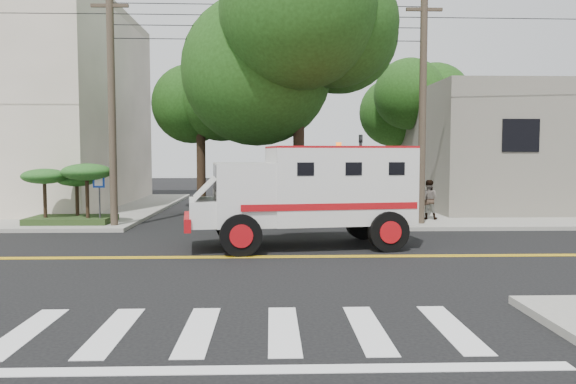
{
  "coord_description": "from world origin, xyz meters",
  "views": [
    {
      "loc": [
        0.39,
        -15.55,
        2.91
      ],
      "look_at": [
        0.98,
        3.21,
        1.6
      ],
      "focal_mm": 35.0,
      "sensor_mm": 36.0,
      "label": 1
    }
  ],
  "objects": [
    {
      "name": "building_right",
      "position": [
        15.0,
        14.0,
        3.15
      ],
      "size": [
        14.0,
        12.0,
        6.0
      ],
      "primitive_type": "cube",
      "color": "slate",
      "rests_on": "sidewalk_ne"
    },
    {
      "name": "accessibility_sign",
      "position": [
        -6.2,
        6.17,
        1.37
      ],
      "size": [
        0.45,
        0.1,
        2.02
      ],
      "color": "#3F3F42",
      "rests_on": "ground"
    },
    {
      "name": "tree_left",
      "position": [
        -2.68,
        11.79,
        5.73
      ],
      "size": [
        4.48,
        4.2,
        7.7
      ],
      "color": "black",
      "rests_on": "ground"
    },
    {
      "name": "pedestrian_b",
      "position": [
        6.96,
        7.53,
        0.97
      ],
      "size": [
        0.94,
        0.82,
        1.64
      ],
      "primitive_type": "imported",
      "rotation": [
        0.0,
        0.0,
        2.86
      ],
      "color": "gray",
      "rests_on": "sidewalk_ne"
    },
    {
      "name": "utility_pole_left",
      "position": [
        -5.6,
        6.0,
        4.5
      ],
      "size": [
        0.28,
        0.28,
        9.0
      ],
      "primitive_type": "cylinder",
      "color": "#382D23",
      "rests_on": "ground"
    },
    {
      "name": "ground",
      "position": [
        0.0,
        0.0,
        0.0
      ],
      "size": [
        100.0,
        100.0,
        0.0
      ],
      "primitive_type": "plane",
      "color": "black",
      "rests_on": "ground"
    },
    {
      "name": "tree_right",
      "position": [
        8.84,
        15.77,
        6.09
      ],
      "size": [
        4.8,
        4.5,
        8.2
      ],
      "color": "black",
      "rests_on": "ground"
    },
    {
      "name": "utility_pole_right",
      "position": [
        6.3,
        6.2,
        4.5
      ],
      "size": [
        0.28,
        0.28,
        9.0
      ],
      "primitive_type": "cylinder",
      "color": "#382D23",
      "rests_on": "ground"
    },
    {
      "name": "sidewalk_nw",
      "position": [
        -13.5,
        13.5,
        0.07
      ],
      "size": [
        17.0,
        17.0,
        0.15
      ],
      "primitive_type": "cube",
      "color": "gray",
      "rests_on": "ground"
    },
    {
      "name": "tree_main",
      "position": [
        1.94,
        6.21,
        7.2
      ],
      "size": [
        6.08,
        5.7,
        9.85
      ],
      "color": "black",
      "rests_on": "ground"
    },
    {
      "name": "armored_truck",
      "position": [
        1.62,
        1.66,
        1.77
      ],
      "size": [
        7.13,
        3.55,
        3.12
      ],
      "rotation": [
        0.0,
        0.0,
        0.14
      ],
      "color": "silver",
      "rests_on": "ground"
    },
    {
      "name": "traffic_signal",
      "position": [
        3.8,
        5.6,
        2.23
      ],
      "size": [
        0.15,
        0.18,
        3.6
      ],
      "color": "#3F3F42",
      "rests_on": "ground"
    },
    {
      "name": "palm_planter",
      "position": [
        -7.44,
        6.62,
        1.65
      ],
      "size": [
        3.52,
        2.63,
        2.36
      ],
      "color": "#1E3314",
      "rests_on": "sidewalk_nw"
    },
    {
      "name": "sidewalk_ne",
      "position": [
        13.5,
        13.5,
        0.07
      ],
      "size": [
        17.0,
        17.0,
        0.15
      ],
      "primitive_type": "cube",
      "color": "gray",
      "rests_on": "ground"
    },
    {
      "name": "pedestrian_a",
      "position": [
        5.5,
        5.5,
        0.97
      ],
      "size": [
        0.71,
        0.68,
        1.64
      ],
      "primitive_type": "imported",
      "rotation": [
        0.0,
        0.0,
        3.82
      ],
      "color": "gray",
      "rests_on": "sidewalk_ne"
    }
  ]
}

